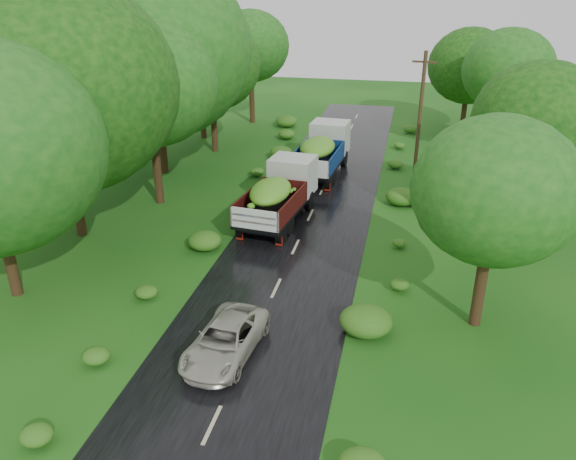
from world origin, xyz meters
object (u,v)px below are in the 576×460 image
(truck_far, at_px, (323,149))
(utility_pole, at_px, (419,121))
(car, at_px, (225,340))
(truck_near, at_px, (280,191))

(truck_far, relative_size, utility_pole, 0.89)
(truck_far, height_order, utility_pole, utility_pole)
(car, bearing_deg, truck_near, 99.39)
(utility_pole, bearing_deg, truck_far, 172.49)
(truck_far, xyz_separation_m, car, (-0.14, -19.86, -1.07))
(truck_near, relative_size, truck_far, 0.97)
(truck_near, height_order, car, truck_near)
(car, height_order, utility_pole, utility_pole)
(truck_far, height_order, car, truck_far)
(truck_near, bearing_deg, car, -79.57)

